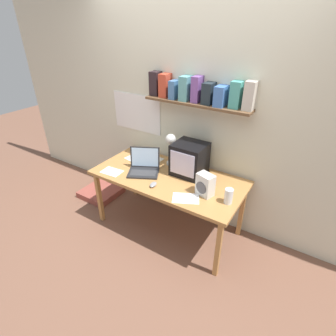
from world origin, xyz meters
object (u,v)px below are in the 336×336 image
at_px(desk_lamp, 171,144).
at_px(juice_glass, 229,197).
at_px(corner_desk, 168,180).
at_px(computer_mouse, 153,185).
at_px(loose_paper_near_laptop, 112,172).
at_px(space_heater, 205,185).
at_px(floor_cushion, 101,192).
at_px(printed_handout, 136,159).
at_px(laptop, 144,166).
at_px(loose_paper_near_monitor, 186,198).
at_px(open_notebook, 152,160).
at_px(crt_monitor, 189,159).

xyz_separation_m(desk_lamp, juice_glass, (0.81, -0.31, -0.21)).
relative_size(corner_desk, computer_mouse, 14.43).
height_order(desk_lamp, loose_paper_near_laptop, desk_lamp).
bearing_deg(desk_lamp, corner_desk, -80.77).
distance_m(space_heater, floor_cushion, 1.81).
bearing_deg(printed_handout, laptop, -34.73).
height_order(laptop, loose_paper_near_laptop, laptop).
bearing_deg(floor_cushion, loose_paper_near_monitor, -11.28).
relative_size(computer_mouse, open_notebook, 0.51).
bearing_deg(laptop, desk_lamp, 26.74).
bearing_deg(loose_paper_near_laptop, floor_cushion, 152.45).
bearing_deg(printed_handout, computer_mouse, -35.79).
relative_size(computer_mouse, printed_handout, 0.41).
relative_size(corner_desk, desk_lamp, 4.14).
height_order(space_heater, computer_mouse, space_heater).
relative_size(desk_lamp, open_notebook, 1.78).
bearing_deg(corner_desk, space_heater, -11.54).
distance_m(desk_lamp, open_notebook, 0.38).
bearing_deg(desk_lamp, space_heater, -43.33).
bearing_deg(juice_glass, space_heater, 178.53).
bearing_deg(open_notebook, loose_paper_near_monitor, -33.27).
bearing_deg(open_notebook, space_heater, -20.66).
xyz_separation_m(crt_monitor, desk_lamp, (-0.25, 0.03, 0.11)).
height_order(desk_lamp, juice_glass, desk_lamp).
height_order(crt_monitor, computer_mouse, crt_monitor).
bearing_deg(corner_desk, crt_monitor, 47.94).
relative_size(crt_monitor, juice_glass, 2.36).
xyz_separation_m(laptop, desk_lamp, (0.19, 0.26, 0.22)).
xyz_separation_m(printed_handout, floor_cushion, (-0.62, -0.08, -0.67)).
distance_m(crt_monitor, loose_paper_near_laptop, 0.87).
bearing_deg(juice_glass, laptop, 176.80).
bearing_deg(corner_desk, computer_mouse, -95.77).
bearing_deg(floor_cushion, loose_paper_near_laptop, -27.55).
bearing_deg(juice_glass, printed_handout, 169.42).
xyz_separation_m(juice_glass, computer_mouse, (-0.74, -0.14, -0.05)).
relative_size(corner_desk, space_heater, 7.43).
distance_m(juice_glass, printed_handout, 1.28).
bearing_deg(crt_monitor, loose_paper_near_laptop, -149.24).
relative_size(printed_handout, open_notebook, 1.23).
distance_m(corner_desk, printed_handout, 0.56).
xyz_separation_m(space_heater, printed_handout, (-1.02, 0.23, -0.11)).
xyz_separation_m(juice_glass, printed_handout, (-1.25, 0.23, -0.06)).
bearing_deg(desk_lamp, laptop, -140.88).
height_order(space_heater, loose_paper_near_laptop, space_heater).
distance_m(loose_paper_near_monitor, floor_cushion, 1.68).
xyz_separation_m(crt_monitor, laptop, (-0.44, -0.22, -0.11)).
relative_size(juice_glass, loose_paper_near_laptop, 0.63).
xyz_separation_m(juice_glass, open_notebook, (-1.07, 0.32, -0.06)).
xyz_separation_m(desk_lamp, printed_handout, (-0.44, -0.08, -0.28)).
height_order(laptop, desk_lamp, desk_lamp).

